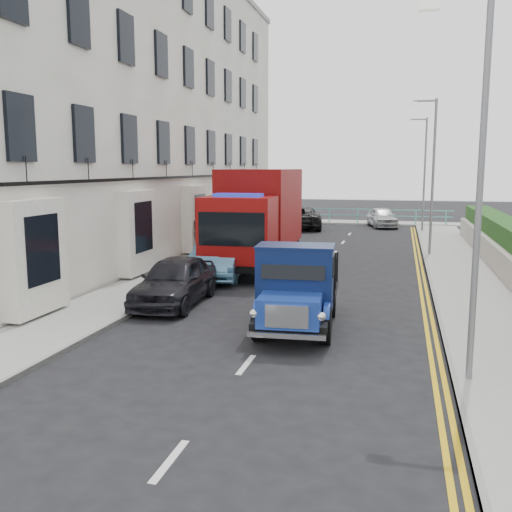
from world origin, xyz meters
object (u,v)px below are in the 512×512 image
lamp_near (474,168)px  lamp_mid (431,168)px  lamp_far (423,168)px  bedford_lorry (296,293)px  red_lorry (257,216)px  parked_car_front (175,281)px

lamp_near → lamp_mid: same height
lamp_far → bedford_lorry: 23.96m
bedford_lorry → red_lorry: bearing=105.8°
lamp_far → parked_car_front: bearing=-109.5°
lamp_mid → lamp_far: bearing=90.0°
lamp_near → red_lorry: size_ratio=0.92×
bedford_lorry → red_lorry: red_lorry is taller
red_lorry → lamp_far: bearing=63.7°
lamp_near → parked_car_front: lamp_near is taller
parked_car_front → lamp_far: bearing=68.3°
lamp_near → lamp_far: size_ratio=1.00×
lamp_mid → red_lorry: bearing=-145.2°
red_lorry → parked_car_front: red_lorry is taller
lamp_mid → parked_car_front: (-7.60, -11.43, -3.29)m
lamp_mid → bedford_lorry: bearing=-105.0°
lamp_near → lamp_mid: size_ratio=1.00×
lamp_far → red_lorry: 16.32m
red_lorry → lamp_near: bearing=-60.6°
bedford_lorry → lamp_near: bearing=-38.8°
lamp_mid → lamp_far: (0.00, 10.00, 0.00)m
lamp_far → parked_car_front: lamp_far is taller
lamp_mid → parked_car_front: size_ratio=1.68×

